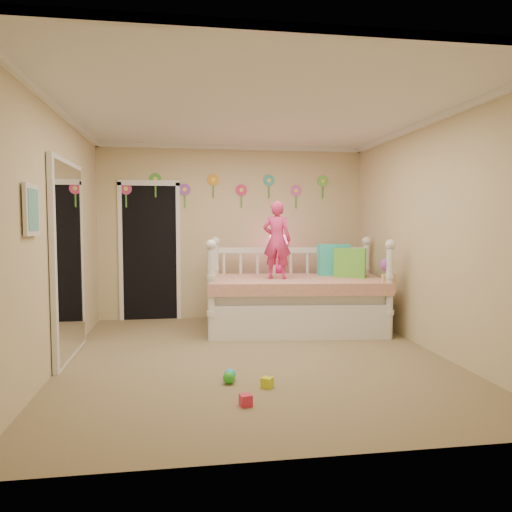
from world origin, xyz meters
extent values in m
cube|color=#7F684C|center=(0.00, 0.00, 0.00)|extent=(4.00, 4.50, 0.01)
cube|color=white|center=(0.00, 0.00, 2.60)|extent=(4.00, 4.50, 0.01)
cube|color=tan|center=(0.00, 2.25, 1.30)|extent=(4.00, 0.01, 2.60)
cube|color=tan|center=(-2.00, 0.00, 1.30)|extent=(0.01, 4.50, 2.60)
cube|color=tan|center=(2.00, 0.00, 1.30)|extent=(0.01, 4.50, 2.60)
cube|color=#2AD0D4|center=(1.34, 1.49, 0.92)|extent=(0.44, 0.16, 0.44)
cube|color=#66CA3D|center=(1.48, 1.19, 0.90)|extent=(0.44, 0.34, 0.39)
imported|color=#DC3271|center=(0.47, 1.17, 1.22)|extent=(0.44, 0.37, 1.02)
cube|color=white|center=(0.64, 1.94, 0.33)|extent=(0.43, 0.35, 0.66)
sphere|color=#D61C6C|center=(0.64, 1.94, 0.74)|extent=(0.16, 0.16, 0.16)
cylinder|color=#D61C6C|center=(0.64, 1.94, 0.91)|extent=(0.03, 0.03, 0.35)
cylinder|color=#FF4C93|center=(0.64, 1.94, 1.13)|extent=(0.27, 0.27, 0.26)
cube|color=black|center=(-1.25, 2.23, 1.03)|extent=(0.90, 0.04, 2.07)
cube|color=white|center=(-1.96, 0.30, 1.05)|extent=(0.07, 1.30, 2.10)
cube|color=white|center=(-1.97, -0.90, 1.55)|extent=(0.05, 0.34, 0.42)
camera|label=1|loc=(-0.75, -5.03, 1.45)|focal=33.66mm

